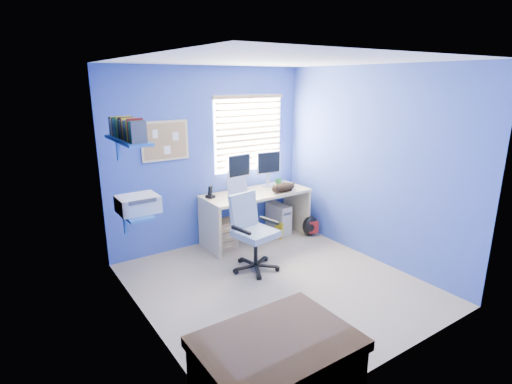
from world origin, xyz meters
TOP-DOWN VIEW (x-y plane):
  - floor at (0.00, 0.00)m, footprint 3.00×3.20m
  - ceiling at (0.00, 0.00)m, footprint 3.00×3.20m
  - wall_back at (0.00, 1.60)m, footprint 3.00×0.01m
  - wall_front at (0.00, -1.60)m, footprint 3.00×0.01m
  - wall_left at (-1.50, 0.00)m, footprint 0.01×3.20m
  - wall_right at (1.50, 0.00)m, footprint 0.01×3.20m
  - desk at (0.56, 1.26)m, footprint 1.58×0.65m
  - laptop at (0.30, 1.22)m, footprint 0.34×0.27m
  - monitor_left at (0.41, 1.50)m, footprint 0.41×0.16m
  - monitor_right at (0.91, 1.45)m, footprint 0.41×0.16m
  - phone at (-0.13, 1.37)m, footprint 0.12×0.13m
  - mug at (1.07, 1.39)m, footprint 0.10×0.09m
  - cd_spindle at (1.10, 1.43)m, footprint 0.13×0.13m
  - cat at (0.92, 1.06)m, footprint 0.40×0.27m
  - tower_pc at (1.03, 1.33)m, footprint 0.20×0.44m
  - drawer_boxes at (0.01, 1.28)m, footprint 0.35×0.28m
  - yellow_book at (0.89, 1.13)m, footprint 0.03×0.17m
  - backpack at (1.35, 0.94)m, footprint 0.31×0.28m
  - bed_corner at (-1.05, -1.40)m, footprint 1.09×0.77m
  - office_chair at (0.00, 0.50)m, footprint 0.65×0.65m
  - window_blinds at (0.65, 1.57)m, footprint 1.15×0.05m
  - corkboard at (-0.65, 1.58)m, footprint 0.64×0.02m
  - wall_shelves at (-1.35, 0.75)m, footprint 0.42×0.90m

SIDE VIEW (x-z plane):
  - floor at x=0.00m, z-range 0.00..0.00m
  - yellow_book at x=0.89m, z-range 0.00..0.24m
  - backpack at x=1.35m, z-range 0.00..0.31m
  - drawer_boxes at x=0.01m, z-range 0.00..0.41m
  - tower_pc at x=1.03m, z-range 0.00..0.45m
  - bed_corner at x=-1.05m, z-range 0.00..0.52m
  - office_chair at x=0.00m, z-range -0.12..0.84m
  - desk at x=0.56m, z-range 0.00..0.74m
  - cd_spindle at x=1.10m, z-range 0.74..0.81m
  - mug at x=1.07m, z-range 0.74..0.84m
  - cat at x=0.92m, z-range 0.74..0.87m
  - phone at x=-0.13m, z-range 0.74..0.91m
  - laptop at x=0.30m, z-range 0.74..0.96m
  - monitor_left at x=0.41m, z-range 0.74..1.28m
  - monitor_right at x=0.91m, z-range 0.74..1.28m
  - wall_back at x=0.00m, z-range 0.00..2.50m
  - wall_front at x=0.00m, z-range 0.00..2.50m
  - wall_left at x=-1.50m, z-range 0.00..2.50m
  - wall_right at x=1.50m, z-range 0.00..2.50m
  - wall_shelves at x=-1.35m, z-range 0.91..1.96m
  - corkboard at x=-0.65m, z-range 1.29..1.81m
  - window_blinds at x=0.65m, z-range 1.00..2.10m
  - ceiling at x=0.00m, z-range 2.50..2.50m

